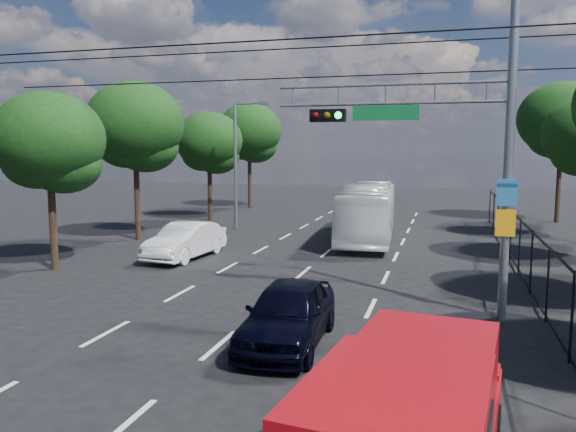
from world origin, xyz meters
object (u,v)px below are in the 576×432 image
(navy_hatchback, at_px, (288,313))
(white_van, at_px, (186,241))
(white_bus, at_px, (368,212))
(signal_mast, at_px, (461,121))
(red_pickup, at_px, (411,422))

(navy_hatchback, bearing_deg, white_van, 126.58)
(white_bus, bearing_deg, signal_mast, -75.72)
(signal_mast, height_order, red_pickup, signal_mast)
(navy_hatchback, distance_m, white_van, 11.17)
(white_bus, xyz_separation_m, white_van, (-6.62, -6.94, -0.67))
(signal_mast, bearing_deg, white_van, 153.55)
(signal_mast, distance_m, white_van, 12.74)
(signal_mast, height_order, white_bus, signal_mast)
(white_van, bearing_deg, red_pickup, -49.48)
(white_bus, height_order, white_van, white_bus)
(navy_hatchback, xyz_separation_m, white_bus, (-0.29, 15.71, 0.67))
(white_bus, bearing_deg, navy_hatchback, -92.96)
(navy_hatchback, relative_size, white_bus, 0.43)
(red_pickup, height_order, white_van, red_pickup)
(white_van, bearing_deg, white_bus, 51.29)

